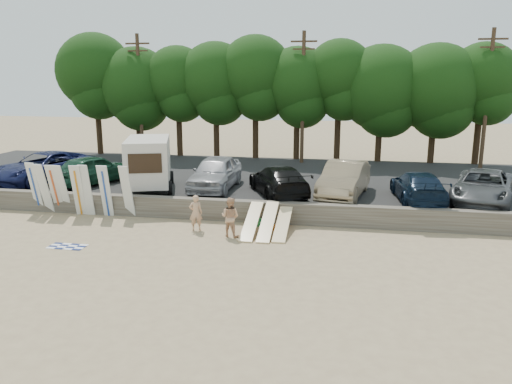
% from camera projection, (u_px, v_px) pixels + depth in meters
% --- Properties ---
extents(ground, '(120.00, 120.00, 0.00)m').
position_uv_depth(ground, '(217.00, 240.00, 20.75)').
color(ground, tan).
rests_on(ground, ground).
extents(seawall, '(44.00, 0.50, 1.00)m').
position_uv_depth(seawall, '(233.00, 210.00, 23.51)').
color(seawall, '#6B6356').
rests_on(seawall, ground).
extents(parking_lot, '(44.00, 14.50, 0.70)m').
position_uv_depth(parking_lot, '(260.00, 182.00, 30.73)').
color(parking_lot, '#282828').
rests_on(parking_lot, ground).
extents(treeline, '(33.48, 6.20, 9.29)m').
position_uv_depth(treeline, '(273.00, 81.00, 36.21)').
color(treeline, '#382616').
rests_on(treeline, parking_lot).
extents(utility_poles, '(25.80, 0.26, 9.00)m').
position_uv_depth(utility_poles, '(303.00, 95.00, 34.51)').
color(utility_poles, '#473321').
rests_on(utility_poles, parking_lot).
extents(box_trailer, '(3.48, 4.79, 2.76)m').
position_uv_depth(box_trailer, '(148.00, 161.00, 26.68)').
color(box_trailer, beige).
rests_on(box_trailer, parking_lot).
extents(car_0, '(4.78, 6.80, 1.72)m').
position_uv_depth(car_0, '(45.00, 167.00, 28.75)').
color(car_0, '#121740').
rests_on(car_0, parking_lot).
extents(car_1, '(3.56, 5.30, 1.67)m').
position_uv_depth(car_1, '(93.00, 169.00, 28.23)').
color(car_1, '#153C29').
rests_on(car_1, parking_lot).
extents(car_2, '(2.13, 5.24, 1.78)m').
position_uv_depth(car_2, '(215.00, 173.00, 26.94)').
color(car_2, '#A3A2A7').
rests_on(car_2, parking_lot).
extents(car_3, '(4.16, 5.70, 1.53)m').
position_uv_depth(car_3, '(279.00, 180.00, 25.57)').
color(car_3, black).
rests_on(car_3, parking_lot).
extents(car_4, '(2.77, 5.57, 1.76)m').
position_uv_depth(car_4, '(344.00, 179.00, 25.27)').
color(car_4, '#907A5B').
rests_on(car_4, parking_lot).
extents(car_5, '(2.50, 5.21, 1.46)m').
position_uv_depth(car_5, '(418.00, 187.00, 24.28)').
color(car_5, black).
rests_on(car_5, parking_lot).
extents(car_6, '(4.17, 6.12, 1.55)m').
position_uv_depth(car_6, '(483.00, 187.00, 24.00)').
color(car_6, '#484A4D').
rests_on(car_6, parking_lot).
extents(surfboard_upright_0, '(0.57, 0.61, 2.56)m').
position_uv_depth(surfboard_upright_0, '(35.00, 187.00, 24.77)').
color(surfboard_upright_0, silver).
rests_on(surfboard_upright_0, ground).
extents(surfboard_upright_1, '(0.60, 0.77, 2.53)m').
position_uv_depth(surfboard_upright_1, '(44.00, 189.00, 24.55)').
color(surfboard_upright_1, silver).
rests_on(surfboard_upright_1, ground).
extents(surfboard_upright_2, '(0.54, 0.80, 2.52)m').
position_uv_depth(surfboard_upright_2, '(55.00, 189.00, 24.52)').
color(surfboard_upright_2, silver).
rests_on(surfboard_upright_2, ground).
extents(surfboard_upright_3, '(0.54, 0.82, 2.51)m').
position_uv_depth(surfboard_upright_3, '(62.00, 189.00, 24.46)').
color(surfboard_upright_3, silver).
rests_on(surfboard_upright_3, ground).
extents(surfboard_upright_4, '(0.59, 0.70, 2.55)m').
position_uv_depth(surfboard_upright_4, '(78.00, 190.00, 24.15)').
color(surfboard_upright_4, silver).
rests_on(surfboard_upright_4, ground).
extents(surfboard_upright_5, '(0.51, 0.54, 2.57)m').
position_uv_depth(surfboard_upright_5, '(86.00, 190.00, 24.14)').
color(surfboard_upright_5, silver).
rests_on(surfboard_upright_5, ground).
extents(surfboard_upright_6, '(0.52, 0.58, 2.56)m').
position_uv_depth(surfboard_upright_6, '(105.00, 191.00, 23.96)').
color(surfboard_upright_6, silver).
rests_on(surfboard_upright_6, ground).
extents(surfboard_upright_7, '(0.50, 0.61, 2.55)m').
position_uv_depth(surfboard_upright_7, '(105.00, 191.00, 24.11)').
color(surfboard_upright_7, silver).
rests_on(surfboard_upright_7, ground).
extents(surfboard_upright_8, '(0.58, 0.61, 2.57)m').
position_uv_depth(surfboard_upright_8, '(127.00, 192.00, 23.85)').
color(surfboard_upright_8, silver).
rests_on(surfboard_upright_8, ground).
extents(surfboard_low_0, '(0.56, 2.86, 1.04)m').
position_uv_depth(surfboard_low_0, '(252.00, 221.00, 21.68)').
color(surfboard_low_0, beige).
rests_on(surfboard_low_0, ground).
extents(surfboard_low_1, '(0.56, 2.85, 1.08)m').
position_uv_depth(surfboard_low_1, '(268.00, 221.00, 21.55)').
color(surfboard_low_1, beige).
rests_on(surfboard_low_1, ground).
extents(surfboard_low_2, '(0.56, 2.90, 0.92)m').
position_uv_depth(surfboard_low_2, '(283.00, 223.00, 21.62)').
color(surfboard_low_2, beige).
rests_on(surfboard_low_2, ground).
extents(beachgoer_a, '(0.67, 0.54, 1.60)m').
position_uv_depth(beachgoer_a, '(196.00, 213.00, 21.95)').
color(beachgoer_a, tan).
rests_on(beachgoer_a, ground).
extents(beachgoer_b, '(0.96, 0.83, 1.70)m').
position_uv_depth(beachgoer_b, '(230.00, 217.00, 21.11)').
color(beachgoer_b, tan).
rests_on(beachgoer_b, ground).
extents(cooler, '(0.40, 0.33, 0.32)m').
position_uv_depth(cooler, '(257.00, 222.00, 22.79)').
color(cooler, '#268D4E').
rests_on(cooler, ground).
extents(gear_bag, '(0.32, 0.28, 0.22)m').
position_uv_depth(gear_bag, '(272.00, 227.00, 22.18)').
color(gear_bag, '#C46117').
rests_on(gear_bag, ground).
extents(beach_towel, '(1.51, 1.51, 0.00)m').
position_uv_depth(beach_towel, '(67.00, 246.00, 19.98)').
color(beach_towel, white).
rests_on(beach_towel, ground).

